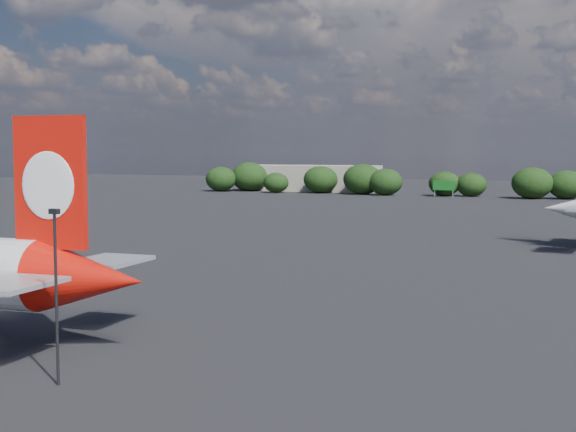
% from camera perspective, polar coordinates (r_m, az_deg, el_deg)
% --- Properties ---
extents(ground, '(500.00, 500.00, 0.00)m').
position_cam_1_polar(ground, '(105.14, 3.77, -2.14)').
color(ground, black).
rests_on(ground, ground).
extents(apron_lamp_post, '(0.55, 0.30, 9.39)m').
position_cam_1_polar(apron_lamp_post, '(43.95, -16.17, -4.78)').
color(apron_lamp_post, black).
rests_on(apron_lamp_post, ground).
extents(terminal_building, '(42.00, 16.00, 8.00)m').
position_cam_1_polar(terminal_building, '(251.56, 1.61, 2.71)').
color(terminal_building, gray).
rests_on(terminal_building, ground).
extents(highway_sign, '(6.00, 0.30, 4.50)m').
position_cam_1_polar(highway_sign, '(220.43, 11.02, 2.13)').
color(highway_sign, '#135F1B').
rests_on(highway_sign, ground).
extents(billboard_yellow, '(5.00, 0.30, 5.50)m').
position_cam_1_polar(billboard_yellow, '(220.42, 18.99, 2.16)').
color(billboard_yellow, yellow).
rests_on(billboard_yellow, ground).
extents(horizon_treeline, '(200.94, 16.48, 9.32)m').
position_cam_1_polar(horizon_treeline, '(218.77, 18.23, 2.20)').
color(horizon_treeline, black).
rests_on(horizon_treeline, ground).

